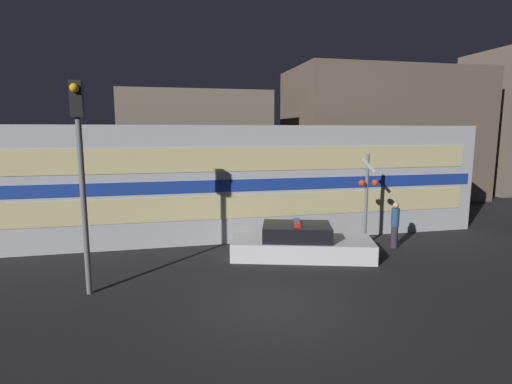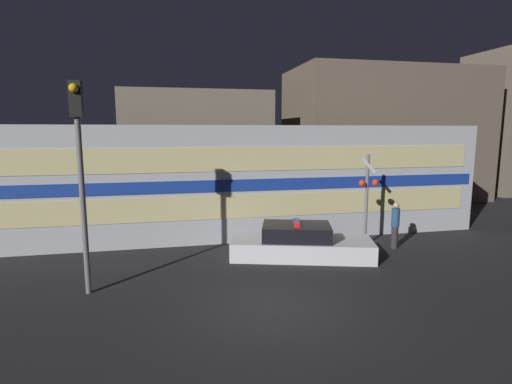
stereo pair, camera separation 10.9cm
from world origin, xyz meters
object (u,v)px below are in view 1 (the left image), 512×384
(pedestrian, at_px, (395,225))
(traffic_light_corner, at_px, (80,157))
(train, at_px, (218,181))
(crossing_signal_near, at_px, (367,194))
(police_car, at_px, (301,244))

(pedestrian, bearing_deg, traffic_light_corner, -168.77)
(train, bearing_deg, crossing_signal_near, -29.30)
(police_car, height_order, pedestrian, pedestrian)
(pedestrian, bearing_deg, crossing_signal_near, 154.61)
(train, relative_size, pedestrian, 12.65)
(train, distance_m, crossing_signal_near, 6.05)
(train, height_order, police_car, train)
(pedestrian, xyz_separation_m, crossing_signal_near, (-0.95, 0.45, 1.13))
(pedestrian, distance_m, crossing_signal_near, 1.55)
(crossing_signal_near, height_order, traffic_light_corner, traffic_light_corner)
(pedestrian, bearing_deg, police_car, -175.91)
(police_car, bearing_deg, train, 139.61)
(train, relative_size, police_car, 4.30)
(crossing_signal_near, distance_m, traffic_light_corner, 9.96)
(crossing_signal_near, bearing_deg, police_car, -165.73)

